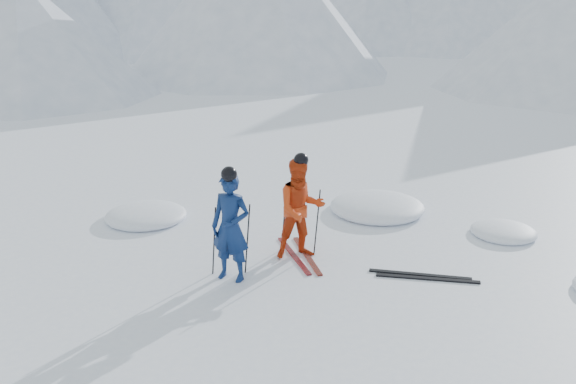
{
  "coord_description": "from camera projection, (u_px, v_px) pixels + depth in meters",
  "views": [
    {
      "loc": [
        -1.83,
        -10.01,
        4.53
      ],
      "look_at": [
        -1.92,
        0.5,
        1.1
      ],
      "focal_mm": 38.0,
      "sensor_mm": 36.0,
      "label": 1
    }
  ],
  "objects": [
    {
      "name": "skier_red",
      "position": [
        301.0,
        209.0,
        10.76
      ],
      "size": [
        1.04,
        0.91,
        1.82
      ],
      "primitive_type": "imported",
      "rotation": [
        0.0,
        0.0,
        0.28
      ],
      "color": "red",
      "rests_on": "ground"
    },
    {
      "name": "ground",
      "position": [
        395.0,
        259.0,
        10.91
      ],
      "size": [
        160.0,
        160.0,
        0.0
      ],
      "primitive_type": "plane",
      "color": "white",
      "rests_on": "ground"
    },
    {
      "name": "pole_blue_left",
      "position": [
        214.0,
        241.0,
        10.13
      ],
      "size": [
        0.12,
        0.09,
        1.22
      ],
      "primitive_type": "cylinder",
      "rotation": [
        0.05,
        0.08,
        0.0
      ],
      "color": "black",
      "rests_on": "ground"
    },
    {
      "name": "skier_blue",
      "position": [
        231.0,
        227.0,
        9.89
      ],
      "size": [
        0.78,
        0.65,
        1.83
      ],
      "primitive_type": "imported",
      "rotation": [
        0.0,
        0.0,
        -0.38
      ],
      "color": "navy",
      "rests_on": "ground"
    },
    {
      "name": "pole_red_right",
      "position": [
        317.0,
        222.0,
        10.99
      ],
      "size": [
        0.12,
        0.09,
        1.21
      ],
      "primitive_type": "cylinder",
      "rotation": [
        -0.05,
        0.08,
        0.0
      ],
      "color": "black",
      "rests_on": "ground"
    },
    {
      "name": "ski_loose_b",
      "position": [
        428.0,
        279.0,
        10.13
      ],
      "size": [
        1.69,
        0.37,
        0.03
      ],
      "primitive_type": "cube",
      "rotation": [
        0.0,
        0.0,
        1.4
      ],
      "color": "black",
      "rests_on": "ground"
    },
    {
      "name": "snow_lumps",
      "position": [
        349.0,
        224.0,
        12.59
      ],
      "size": [
        9.74,
        5.51,
        0.45
      ],
      "color": "white",
      "rests_on": "ground"
    },
    {
      "name": "pole_red_left",
      "position": [
        284.0,
        220.0,
        11.09
      ],
      "size": [
        0.12,
        0.1,
        1.21
      ],
      "primitive_type": "cylinder",
      "rotation": [
        0.06,
        0.08,
        0.0
      ],
      "color": "black",
      "rests_on": "ground"
    },
    {
      "name": "ski_worn_left",
      "position": [
        294.0,
        255.0,
        11.04
      ],
      "size": [
        0.61,
        1.64,
        0.03
      ],
      "primitive_type": "cube",
      "rotation": [
        0.0,
        0.0,
        0.31
      ],
      "color": "black",
      "rests_on": "ground"
    },
    {
      "name": "pole_blue_right",
      "position": [
        247.0,
        239.0,
        10.22
      ],
      "size": [
        0.12,
        0.07,
        1.22
      ],
      "primitive_type": "cylinder",
      "rotation": [
        -0.04,
        0.08,
        0.0
      ],
      "color": "black",
      "rests_on": "ground"
    },
    {
      "name": "ski_loose_a",
      "position": [
        420.0,
        275.0,
        10.28
      ],
      "size": [
        1.68,
        0.43,
        0.03
      ],
      "primitive_type": "cube",
      "rotation": [
        0.0,
        0.0,
        1.37
      ],
      "color": "black",
      "rests_on": "ground"
    },
    {
      "name": "ski_worn_right",
      "position": [
        307.0,
        255.0,
        11.03
      ],
      "size": [
        0.5,
        1.67,
        0.03
      ],
      "primitive_type": "cube",
      "rotation": [
        0.0,
        0.0,
        0.24
      ],
      "color": "black",
      "rests_on": "ground"
    }
  ]
}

